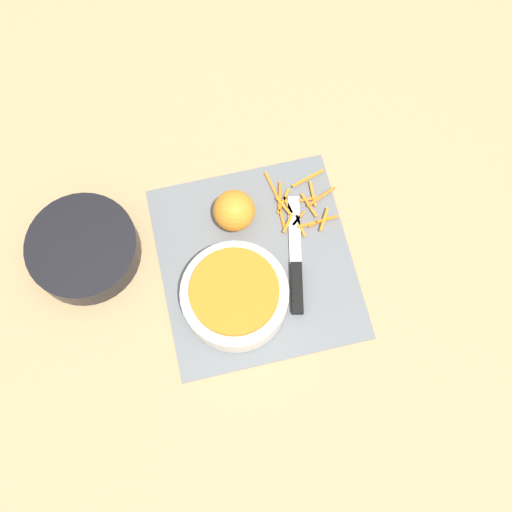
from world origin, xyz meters
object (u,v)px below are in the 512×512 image
Objects in this scene: bowl_dark at (84,249)px; knife at (296,274)px; bowl_speckled at (235,296)px; orange_left at (234,211)px.

bowl_dark is 0.87× the size of knife.
bowl_speckled is 0.16m from orange_left.
orange_left is at bearing -89.16° from bowl_dark.
knife is 0.16m from orange_left.
bowl_speckled is at bearing 168.08° from orange_left.
orange_left reaches higher than knife.
bowl_dark is 0.39m from knife.
bowl_dark is 2.60× the size of orange_left.
orange_left is (0.00, -0.28, 0.02)m from bowl_dark.
knife is (0.02, -0.12, -0.03)m from bowl_speckled.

